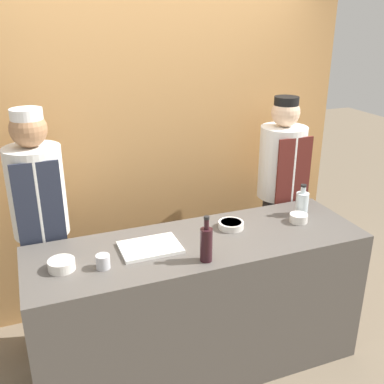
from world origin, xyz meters
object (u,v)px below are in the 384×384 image
(bottle_clear, at_px, (302,203))
(chef_right, at_px, (279,195))
(cutting_board, at_px, (150,247))
(sauce_bowl_brown, at_px, (299,218))
(sauce_bowl_purple, at_px, (231,225))
(sauce_bowl_orange, at_px, (62,264))
(chef_left, at_px, (42,229))
(cup_steel, at_px, (103,262))
(bottle_wine, at_px, (206,244))

(bottle_clear, bearing_deg, chef_right, 78.38)
(cutting_board, bearing_deg, sauce_bowl_brown, -0.21)
(sauce_bowl_purple, distance_m, sauce_bowl_orange, 1.10)
(sauce_bowl_orange, bearing_deg, sauce_bowl_purple, 6.59)
(chef_left, bearing_deg, bottle_clear, -13.82)
(sauce_bowl_brown, bearing_deg, cup_steel, -175.25)
(cup_steel, relative_size, chef_left, 0.05)
(cup_steel, bearing_deg, sauce_bowl_orange, 162.71)
(sauce_bowl_brown, relative_size, bottle_clear, 0.54)
(sauce_bowl_brown, relative_size, chef_right, 0.07)
(chef_left, bearing_deg, bottle_wine, -41.85)
(sauce_bowl_brown, distance_m, cup_steel, 1.35)
(bottle_clear, xyz_separation_m, cup_steel, (-1.43, -0.21, -0.05))
(sauce_bowl_orange, height_order, bottle_clear, bottle_clear)
(sauce_bowl_purple, distance_m, cutting_board, 0.58)
(bottle_clear, bearing_deg, bottle_wine, -158.74)
(cutting_board, height_order, bottle_clear, bottle_clear)
(sauce_bowl_purple, bearing_deg, chef_left, 159.54)
(cup_steel, xyz_separation_m, chef_left, (-0.28, 0.63, -0.04))
(cutting_board, bearing_deg, bottle_wine, -43.53)
(cup_steel, height_order, chef_left, chef_left)
(cup_steel, bearing_deg, cutting_board, 20.87)
(chef_left, bearing_deg, sauce_bowl_brown, -17.56)
(sauce_bowl_purple, relative_size, sauce_bowl_brown, 1.39)
(sauce_bowl_orange, xyz_separation_m, bottle_clear, (1.64, 0.14, 0.05))
(sauce_bowl_purple, height_order, chef_left, chef_left)
(sauce_bowl_purple, height_order, chef_right, chef_right)
(sauce_bowl_brown, distance_m, bottle_wine, 0.82)
(sauce_bowl_brown, height_order, cup_steel, cup_steel)
(sauce_bowl_orange, distance_m, sauce_bowl_brown, 1.56)
(sauce_bowl_brown, height_order, cutting_board, sauce_bowl_brown)
(sauce_bowl_purple, bearing_deg, sauce_bowl_orange, -173.41)
(cup_steel, bearing_deg, bottle_clear, 8.19)
(sauce_bowl_brown, relative_size, chef_left, 0.07)
(bottle_clear, height_order, chef_left, chef_left)
(bottle_wine, height_order, chef_right, chef_right)
(sauce_bowl_orange, height_order, cutting_board, sauce_bowl_orange)
(sauce_bowl_orange, xyz_separation_m, cutting_board, (0.52, 0.05, -0.02))
(sauce_bowl_orange, bearing_deg, sauce_bowl_brown, 1.64)
(chef_right, bearing_deg, bottle_wine, -141.48)
(chef_left, bearing_deg, sauce_bowl_purple, -20.46)
(chef_right, bearing_deg, bottle_clear, -101.62)
(sauce_bowl_orange, height_order, chef_left, chef_left)
(sauce_bowl_orange, distance_m, cup_steel, 0.23)
(cutting_board, relative_size, chef_left, 0.20)
(sauce_bowl_brown, xyz_separation_m, cutting_board, (-1.04, 0.00, -0.02))
(sauce_bowl_orange, relative_size, bottle_wine, 0.54)
(cutting_board, xyz_separation_m, bottle_wine, (0.26, -0.25, 0.10))
(sauce_bowl_purple, xyz_separation_m, bottle_clear, (0.55, 0.01, 0.06))
(sauce_bowl_brown, height_order, chef_right, chef_right)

